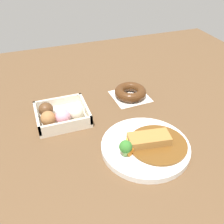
{
  "coord_description": "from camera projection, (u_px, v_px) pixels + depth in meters",
  "views": [
    {
      "loc": [
        -0.25,
        -0.56,
        0.53
      ],
      "look_at": [
        -0.02,
        0.09,
        0.03
      ],
      "focal_mm": 41.78,
      "sensor_mm": 36.0,
      "label": 1
    }
  ],
  "objects": [
    {
      "name": "chocolate_ring_donut",
      "position": [
        130.0,
        92.0,
        0.97
      ],
      "size": [
        0.14,
        0.14,
        0.04
      ],
      "color": "white",
      "rests_on": "ground_plane"
    },
    {
      "name": "curry_plate",
      "position": [
        146.0,
        146.0,
        0.74
      ],
      "size": [
        0.25,
        0.25,
        0.07
      ],
      "color": "white",
      "rests_on": "ground_plane"
    },
    {
      "name": "donut_box",
      "position": [
        60.0,
        115.0,
        0.85
      ],
      "size": [
        0.17,
        0.15,
        0.06
      ],
      "color": "beige",
      "rests_on": "ground_plane"
    },
    {
      "name": "ground_plane",
      "position": [
        129.0,
        135.0,
        0.8
      ],
      "size": [
        1.6,
        1.6,
        0.0
      ],
      "primitive_type": "plane",
      "color": "brown"
    }
  ]
}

